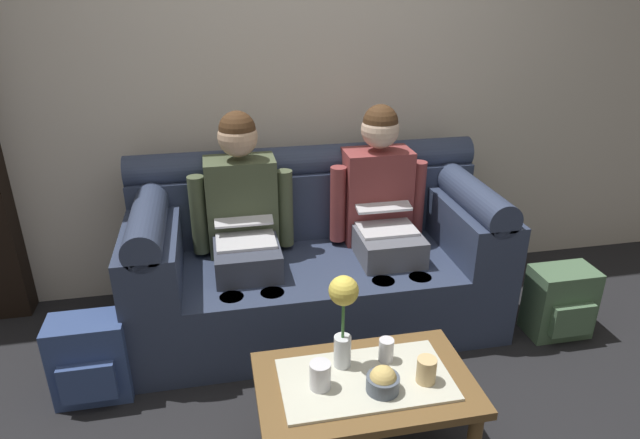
% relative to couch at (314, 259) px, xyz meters
% --- Properties ---
extents(back_wall_patterned, '(6.00, 0.12, 2.90)m').
position_rel_couch_xyz_m(back_wall_patterned, '(0.00, 0.53, 1.08)').
color(back_wall_patterned, beige).
rests_on(back_wall_patterned, ground_plane).
extents(couch, '(2.01, 0.88, 0.96)m').
position_rel_couch_xyz_m(couch, '(0.00, 0.00, 0.00)').
color(couch, '#2D3851').
rests_on(couch, ground_plane).
extents(person_left, '(0.56, 0.67, 1.22)m').
position_rel_couch_xyz_m(person_left, '(-0.39, -0.00, 0.28)').
color(person_left, '#383D4C').
rests_on(person_left, ground_plane).
extents(person_right, '(0.56, 0.67, 1.22)m').
position_rel_couch_xyz_m(person_right, '(0.39, -0.00, 0.28)').
color(person_right, '#595B66').
rests_on(person_right, ground_plane).
extents(coffee_table, '(0.86, 0.53, 0.40)m').
position_rel_couch_xyz_m(coffee_table, '(0.00, -1.07, -0.04)').
color(coffee_table, brown).
rests_on(coffee_table, ground_plane).
extents(flower_vase, '(0.12, 0.12, 0.41)m').
position_rel_couch_xyz_m(flower_vase, '(-0.07, -0.97, 0.29)').
color(flower_vase, silver).
rests_on(flower_vase, coffee_table).
extents(snack_bowl, '(0.13, 0.13, 0.11)m').
position_rel_couch_xyz_m(snack_bowl, '(0.05, -1.15, 0.07)').
color(snack_bowl, '#4C5666').
rests_on(snack_bowl, coffee_table).
extents(cup_near_left, '(0.08, 0.08, 0.10)m').
position_rel_couch_xyz_m(cup_near_left, '(0.23, -1.13, 0.08)').
color(cup_near_left, '#DBB77A').
rests_on(cup_near_left, coffee_table).
extents(cup_near_right, '(0.06, 0.06, 0.10)m').
position_rel_couch_xyz_m(cup_near_right, '(0.11, -0.98, 0.08)').
color(cup_near_right, silver).
rests_on(cup_near_right, coffee_table).
extents(cup_far_center, '(0.08, 0.08, 0.11)m').
position_rel_couch_xyz_m(cup_far_center, '(-0.18, -1.08, 0.08)').
color(cup_far_center, silver).
rests_on(cup_far_center, coffee_table).
extents(backpack_right, '(0.34, 0.26, 0.40)m').
position_rel_couch_xyz_m(backpack_right, '(1.30, -0.45, -0.18)').
color(backpack_right, '#4C6B4C').
rests_on(backpack_right, ground_plane).
extents(backpack_left, '(0.35, 0.25, 0.42)m').
position_rel_couch_xyz_m(backpack_left, '(-1.16, -0.47, -0.17)').
color(backpack_left, '#33477A').
rests_on(backpack_left, ground_plane).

